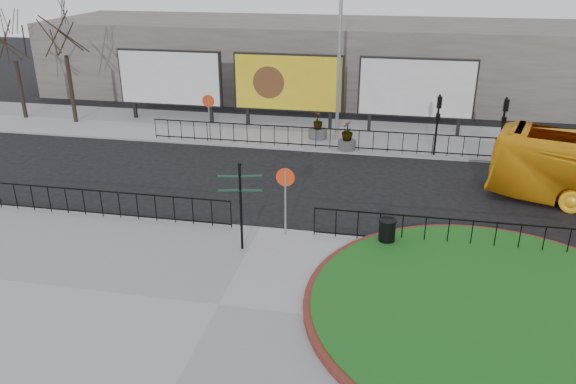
% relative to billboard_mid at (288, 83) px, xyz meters
% --- Properties ---
extents(ground, '(90.00, 90.00, 0.00)m').
position_rel_billboard_mid_xyz_m(ground, '(1.50, -12.97, -2.60)').
color(ground, black).
rests_on(ground, ground).
extents(pavement_near, '(30.00, 10.00, 0.12)m').
position_rel_billboard_mid_xyz_m(pavement_near, '(1.50, -17.97, -2.54)').
color(pavement_near, gray).
rests_on(pavement_near, ground).
extents(pavement_far, '(44.00, 6.00, 0.12)m').
position_rel_billboard_mid_xyz_m(pavement_far, '(1.50, -0.97, -2.54)').
color(pavement_far, gray).
rests_on(pavement_far, ground).
extents(brick_edge, '(10.40, 10.40, 0.18)m').
position_rel_billboard_mid_xyz_m(brick_edge, '(9.00, -16.97, -2.39)').
color(brick_edge, maroon).
rests_on(brick_edge, pavement_near).
extents(grass_lawn, '(10.00, 10.00, 0.22)m').
position_rel_billboard_mid_xyz_m(grass_lawn, '(9.00, -16.97, -2.37)').
color(grass_lawn, '#165215').
rests_on(grass_lawn, pavement_near).
extents(railing_near_left, '(10.00, 0.10, 1.10)m').
position_rel_billboard_mid_xyz_m(railing_near_left, '(-4.50, -13.27, -1.93)').
color(railing_near_left, black).
rests_on(railing_near_left, pavement_near).
extents(railing_near_right, '(9.00, 0.10, 1.10)m').
position_rel_billboard_mid_xyz_m(railing_near_right, '(8.00, -13.27, -1.93)').
color(railing_near_right, black).
rests_on(railing_near_right, pavement_near).
extents(railing_far, '(18.00, 0.10, 1.10)m').
position_rel_billboard_mid_xyz_m(railing_far, '(2.50, -3.67, -1.93)').
color(railing_far, black).
rests_on(railing_far, pavement_far).
extents(speed_sign_far, '(0.64, 0.07, 2.47)m').
position_rel_billboard_mid_xyz_m(speed_sign_far, '(-3.50, -3.57, -0.68)').
color(speed_sign_far, gray).
rests_on(speed_sign_far, pavement_far).
extents(speed_sign_near, '(0.64, 0.07, 2.47)m').
position_rel_billboard_mid_xyz_m(speed_sign_near, '(2.50, -13.37, -0.68)').
color(speed_sign_near, gray).
rests_on(speed_sign_near, pavement_near).
extents(billboard_left, '(6.20, 0.31, 4.10)m').
position_rel_billboard_mid_xyz_m(billboard_left, '(-7.00, 0.00, 0.00)').
color(billboard_left, black).
rests_on(billboard_left, pavement_far).
extents(billboard_mid, '(6.20, 0.31, 4.10)m').
position_rel_billboard_mid_xyz_m(billboard_mid, '(0.00, 0.00, 0.00)').
color(billboard_mid, black).
rests_on(billboard_mid, pavement_far).
extents(billboard_right, '(6.20, 0.31, 4.10)m').
position_rel_billboard_mid_xyz_m(billboard_right, '(7.00, 0.00, 0.00)').
color(billboard_right, black).
rests_on(billboard_right, pavement_far).
extents(lamp_post, '(0.74, 0.18, 9.23)m').
position_rel_billboard_mid_xyz_m(lamp_post, '(3.01, -1.97, 2.23)').
color(lamp_post, gray).
rests_on(lamp_post, pavement_far).
extents(signal_pole_a, '(0.22, 0.26, 3.00)m').
position_rel_billboard_mid_xyz_m(signal_pole_a, '(8.00, -3.63, -0.50)').
color(signal_pole_a, black).
rests_on(signal_pole_a, pavement_far).
extents(signal_pole_b, '(0.22, 0.26, 3.00)m').
position_rel_billboard_mid_xyz_m(signal_pole_b, '(11.00, -3.63, -0.50)').
color(signal_pole_b, black).
rests_on(signal_pole_b, pavement_far).
extents(tree_left, '(2.00, 2.00, 7.00)m').
position_rel_billboard_mid_xyz_m(tree_left, '(-12.50, -1.47, 1.02)').
color(tree_left, '#2D2119').
rests_on(tree_left, pavement_far).
extents(tree_mid, '(2.00, 2.00, 6.20)m').
position_rel_billboard_mid_xyz_m(tree_mid, '(-16.00, -1.17, 0.62)').
color(tree_mid, '#2D2119').
rests_on(tree_mid, pavement_far).
extents(building_backdrop, '(40.00, 10.00, 5.00)m').
position_rel_billboard_mid_xyz_m(building_backdrop, '(1.50, 9.03, -0.10)').
color(building_backdrop, slate).
rests_on(building_backdrop, ground).
extents(fingerpost_sign, '(1.43, 0.50, 3.05)m').
position_rel_billboard_mid_xyz_m(fingerpost_sign, '(1.29, -14.67, -0.64)').
color(fingerpost_sign, black).
rests_on(fingerpost_sign, pavement_near).
extents(litter_bin, '(0.59, 0.59, 0.98)m').
position_rel_billboard_mid_xyz_m(litter_bin, '(6.00, -13.57, -1.99)').
color(litter_bin, black).
rests_on(litter_bin, pavement_near).
extents(planter_b, '(0.99, 0.99, 1.43)m').
position_rel_billboard_mid_xyz_m(planter_b, '(1.99, -1.97, -1.99)').
color(planter_b, '#4C4C4F').
rests_on(planter_b, pavement_far).
extents(planter_c, '(0.91, 0.91, 1.48)m').
position_rel_billboard_mid_xyz_m(planter_c, '(3.70, -3.57, -1.91)').
color(planter_c, '#4C4C4F').
rests_on(planter_c, pavement_far).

